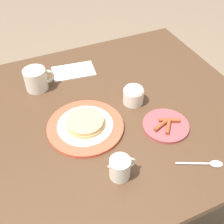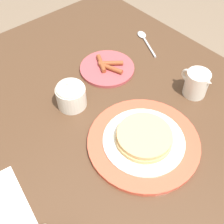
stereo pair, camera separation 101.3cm
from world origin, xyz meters
TOP-DOWN VIEW (x-y plane):
  - dining_table at (0.00, 0.00)m, footprint 1.46×0.98m
  - pancake_plate at (0.06, -0.05)m, footprint 0.28×0.28m
  - side_plate_bacon at (0.33, -0.16)m, footprint 0.17×0.17m
  - creamer_pitcher at (0.08, -0.29)m, footprint 0.10×0.07m
  - sugar_bowl at (0.28, 0.01)m, footprint 0.08×0.08m
  - napkin at (0.13, 0.30)m, footprint 0.20×0.14m
  - spoon at (0.36, -0.36)m, footprint 0.15×0.08m

SIDE VIEW (x-z plane):
  - dining_table at x=0.00m, z-range 0.27..1.03m
  - napkin at x=0.13m, z-range 0.76..0.77m
  - spoon at x=0.36m, z-range 0.76..0.77m
  - side_plate_bacon at x=0.33m, z-range 0.76..0.78m
  - pancake_plate at x=0.06m, z-range 0.76..0.80m
  - creamer_pitcher at x=0.08m, z-range 0.76..0.84m
  - sugar_bowl at x=0.28m, z-range 0.76..0.85m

